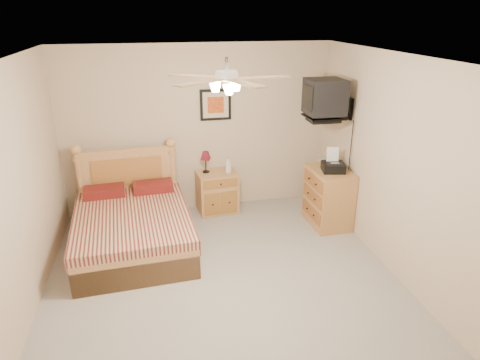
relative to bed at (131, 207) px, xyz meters
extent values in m
plane|color=gray|center=(1.01, -1.12, -0.60)|extent=(4.50, 4.50, 0.00)
cube|color=white|center=(1.01, -1.12, 1.90)|extent=(4.00, 4.50, 0.04)
cube|color=#C9B194|center=(1.01, 1.13, 0.65)|extent=(4.00, 0.04, 2.50)
cube|color=#C9B194|center=(1.01, -3.37, 0.65)|extent=(4.00, 0.04, 2.50)
cube|color=#C9B194|center=(-0.99, -1.12, 0.65)|extent=(0.04, 4.50, 2.50)
cube|color=#C9B194|center=(3.01, -1.12, 0.65)|extent=(0.04, 4.50, 2.50)
cube|color=#B27246|center=(1.25, 0.88, -0.28)|extent=(0.63, 0.49, 0.64)
imported|color=silver|center=(1.42, 0.84, 0.16)|extent=(0.13, 0.13, 0.25)
cube|color=black|center=(1.28, 1.11, 1.02)|extent=(0.46, 0.04, 0.46)
cube|color=#AA6433|center=(2.74, 0.13, -0.18)|extent=(0.52, 0.73, 0.84)
imported|color=#A99E88|center=(2.75, 0.39, 0.25)|extent=(0.25, 0.28, 0.02)
imported|color=gray|center=(2.78, 0.41, 0.27)|extent=(0.28, 0.32, 0.02)
camera|label=1|loc=(0.33, -5.08, 2.32)|focal=32.00mm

